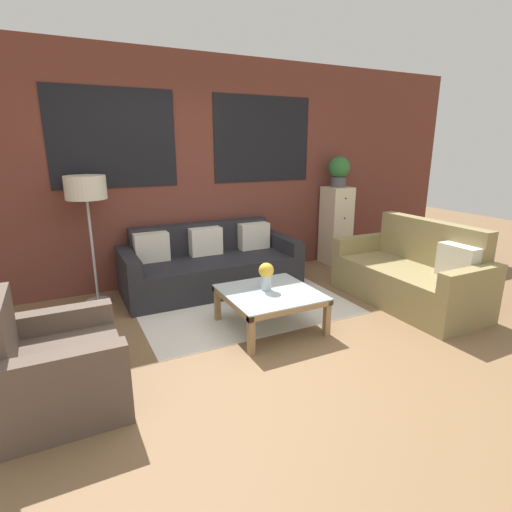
# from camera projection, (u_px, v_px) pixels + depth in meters

# --- Properties ---
(ground_plane) EXTENTS (16.00, 16.00, 0.00)m
(ground_plane) POSITION_uv_depth(u_px,v_px,m) (294.00, 360.00, 3.33)
(ground_plane) COLOR brown
(wall_back_brick) EXTENTS (8.40, 0.09, 2.80)m
(wall_back_brick) POSITION_uv_depth(u_px,v_px,m) (195.00, 171.00, 5.05)
(wall_back_brick) COLOR brown
(wall_back_brick) RESTS_ON ground_plane
(rug) EXTENTS (2.27, 1.50, 0.00)m
(rug) POSITION_uv_depth(u_px,v_px,m) (245.00, 306.00, 4.43)
(rug) COLOR silver
(rug) RESTS_ON ground_plane
(couch_dark) EXTENTS (2.12, 0.88, 0.78)m
(couch_dark) POSITION_uv_depth(u_px,v_px,m) (210.00, 266.00, 4.93)
(couch_dark) COLOR #232328
(couch_dark) RESTS_ON ground_plane
(settee_vintage) EXTENTS (0.80, 1.68, 0.92)m
(settee_vintage) POSITION_uv_depth(u_px,v_px,m) (411.00, 276.00, 4.47)
(settee_vintage) COLOR olive
(settee_vintage) RESTS_ON ground_plane
(armchair_corner) EXTENTS (0.80, 0.87, 0.84)m
(armchair_corner) POSITION_uv_depth(u_px,v_px,m) (54.00, 369.00, 2.68)
(armchair_corner) COLOR brown
(armchair_corner) RESTS_ON ground_plane
(coffee_table) EXTENTS (0.86, 0.86, 0.37)m
(coffee_table) POSITION_uv_depth(u_px,v_px,m) (270.00, 297.00, 3.85)
(coffee_table) COLOR silver
(coffee_table) RESTS_ON ground_plane
(floor_lamp) EXTENTS (0.42, 0.42, 1.42)m
(floor_lamp) POSITION_uv_depth(u_px,v_px,m) (86.00, 193.00, 4.23)
(floor_lamp) COLOR #B2B2B7
(floor_lamp) RESTS_ON ground_plane
(drawer_cabinet) EXTENTS (0.36, 0.39, 1.14)m
(drawer_cabinet) POSITION_uv_depth(u_px,v_px,m) (336.00, 226.00, 5.93)
(drawer_cabinet) COLOR beige
(drawer_cabinet) RESTS_ON ground_plane
(potted_plant) EXTENTS (0.31, 0.31, 0.43)m
(potted_plant) POSITION_uv_depth(u_px,v_px,m) (339.00, 170.00, 5.72)
(potted_plant) COLOR #47474C
(potted_plant) RESTS_ON drawer_cabinet
(flower_vase) EXTENTS (0.15, 0.15, 0.27)m
(flower_vase) POSITION_uv_depth(u_px,v_px,m) (266.00, 274.00, 3.83)
(flower_vase) COLOR #ADBCC6
(flower_vase) RESTS_ON coffee_table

